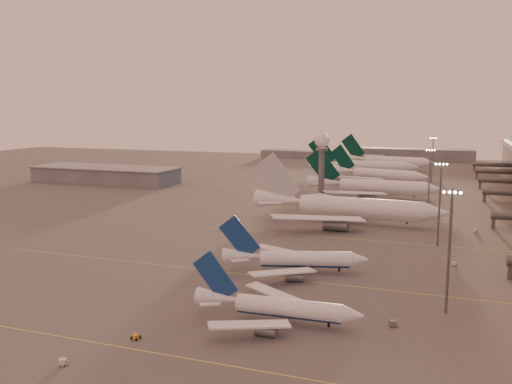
% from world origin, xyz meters
% --- Properties ---
extents(ground, '(700.00, 700.00, 0.00)m').
position_xyz_m(ground, '(0.00, 0.00, 0.00)').
color(ground, '#504E4E').
rests_on(ground, ground).
extents(taxiway_markings, '(180.00, 185.25, 0.02)m').
position_xyz_m(taxiway_markings, '(30.00, 56.00, 0.01)').
color(taxiway_markings, '#DDCD4E').
rests_on(taxiway_markings, ground).
extents(hangar, '(82.00, 27.00, 8.50)m').
position_xyz_m(hangar, '(-120.00, 140.00, 4.32)').
color(hangar, slate).
rests_on(hangar, ground).
extents(radar_tower, '(6.40, 6.40, 31.10)m').
position_xyz_m(radar_tower, '(5.00, 120.00, 20.95)').
color(radar_tower, '#57595E').
rests_on(radar_tower, ground).
extents(mast_a, '(3.60, 0.56, 25.00)m').
position_xyz_m(mast_a, '(58.00, 0.00, 13.74)').
color(mast_a, '#57595E').
rests_on(mast_a, ground).
extents(mast_b, '(3.60, 0.56, 25.00)m').
position_xyz_m(mast_b, '(55.00, 55.00, 13.74)').
color(mast_b, '#57595E').
rests_on(mast_b, ground).
extents(mast_c, '(3.60, 0.56, 25.00)m').
position_xyz_m(mast_c, '(50.00, 110.00, 13.74)').
color(mast_c, '#57595E').
rests_on(mast_c, ground).
extents(mast_d, '(3.60, 0.56, 25.00)m').
position_xyz_m(mast_d, '(48.00, 200.00, 13.74)').
color(mast_d, '#57595E').
rests_on(mast_d, ground).
extents(distant_horizon, '(165.00, 37.50, 9.00)m').
position_xyz_m(distant_horizon, '(2.62, 325.14, 3.89)').
color(distant_horizon, slate).
rests_on(distant_horizon, ground).
extents(narrowbody_near, '(33.13, 26.43, 12.94)m').
position_xyz_m(narrowbody_near, '(28.14, -16.15, 2.62)').
color(narrowbody_near, white).
rests_on(narrowbody_near, ground).
extents(narrowbody_mid, '(35.57, 27.98, 14.26)m').
position_xyz_m(narrowbody_mid, '(22.71, 15.47, 2.89)').
color(narrowbody_mid, white).
rests_on(narrowbody_mid, ground).
extents(widebody_white, '(69.10, 55.30, 24.29)m').
position_xyz_m(widebody_white, '(24.22, 77.60, 4.21)').
color(widebody_white, white).
rests_on(widebody_white, ground).
extents(greentail_a, '(60.88, 49.18, 22.12)m').
position_xyz_m(greentail_a, '(25.06, 135.85, 3.91)').
color(greentail_a, white).
rests_on(greentail_a, ground).
extents(greentail_b, '(54.49, 43.49, 20.14)m').
position_xyz_m(greentail_b, '(20.67, 188.14, 3.56)').
color(greentail_b, white).
rests_on(greentail_b, ground).
extents(greentail_c, '(65.15, 52.35, 23.70)m').
position_xyz_m(greentail_c, '(8.02, 218.14, 4.19)').
color(greentail_c, white).
rests_on(greentail_c, ground).
extents(greentail_d, '(63.01, 50.47, 23.06)m').
position_xyz_m(greentail_d, '(17.97, 257.24, 4.07)').
color(greentail_d, white).
rests_on(greentail_d, ground).
extents(gsv_truck_a, '(5.73, 4.54, 2.22)m').
position_xyz_m(gsv_truck_a, '(2.15, -43.58, 1.13)').
color(gsv_truck_a, silver).
rests_on(gsv_truck_a, ground).
extents(gsv_tug_near, '(2.20, 3.21, 0.85)m').
position_xyz_m(gsv_tug_near, '(7.25, -31.53, 0.44)').
color(gsv_tug_near, orange).
rests_on(gsv_tug_near, ground).
extents(gsv_catering_a, '(6.09, 4.17, 4.59)m').
position_xyz_m(gsv_catering_a, '(49.07, -10.35, 2.29)').
color(gsv_catering_a, '#585B5D').
rests_on(gsv_catering_a, ground).
extents(gsv_tug_mid, '(4.41, 4.18, 1.09)m').
position_xyz_m(gsv_tug_mid, '(2.06, 7.69, 0.56)').
color(gsv_tug_mid, orange).
rests_on(gsv_tug_mid, ground).
extents(gsv_truck_b, '(5.19, 2.65, 2.00)m').
position_xyz_m(gsv_truck_b, '(59.98, 34.83, 1.02)').
color(gsv_truck_b, silver).
rests_on(gsv_truck_b, ground).
extents(gsv_truck_c, '(5.74, 6.21, 2.52)m').
position_xyz_m(gsv_truck_c, '(-14.75, 65.06, 1.29)').
color(gsv_truck_c, orange).
rests_on(gsv_truck_c, ground).
extents(gsv_catering_b, '(5.88, 3.90, 4.44)m').
position_xyz_m(gsv_catering_b, '(66.24, 77.49, 2.22)').
color(gsv_catering_b, silver).
rests_on(gsv_catering_b, ground).
extents(gsv_tug_far, '(3.70, 4.29, 1.05)m').
position_xyz_m(gsv_tug_far, '(17.92, 106.48, 0.54)').
color(gsv_tug_far, silver).
rests_on(gsv_tug_far, ground).
extents(gsv_truck_d, '(2.08, 5.07, 2.01)m').
position_xyz_m(gsv_truck_d, '(-18.82, 123.73, 1.03)').
color(gsv_truck_d, silver).
rests_on(gsv_truck_d, ground).
extents(gsv_tug_hangar, '(3.08, 1.87, 0.88)m').
position_xyz_m(gsv_tug_hangar, '(34.50, 152.25, 0.45)').
color(gsv_tug_hangar, silver).
rests_on(gsv_tug_hangar, ground).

